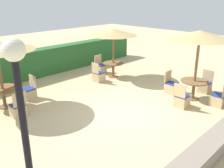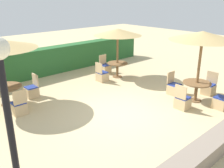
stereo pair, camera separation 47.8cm
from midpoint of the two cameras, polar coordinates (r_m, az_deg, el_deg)
ground_plane at (r=8.84m, az=4.21°, el=-6.49°), size 40.00×40.00×0.00m
hedge_row at (r=13.08m, az=-14.82°, el=4.83°), size 13.00×0.70×1.36m
stone_border at (r=7.21m, az=23.79°, el=-12.76°), size 10.00×0.56×0.45m
lamp_post at (r=4.25m, az=-20.29°, el=-2.89°), size 0.36×0.36×3.32m
parasol_front_right at (r=9.69m, az=21.39°, el=10.16°), size 2.41×2.41×2.68m
round_table_front_right at (r=10.14m, az=20.05°, el=-0.53°), size 1.06×1.06×0.75m
patio_chair_front_right_west at (r=9.41m, az=17.21°, el=-3.91°), size 0.46×0.46×0.93m
patio_chair_front_right_east at (r=11.12m, az=22.37°, el=-0.88°), size 0.46×0.46×0.93m
patio_chair_front_right_north at (r=10.65m, az=15.22°, el=-0.94°), size 0.46×0.46×0.93m
patio_chair_front_right_south at (r=9.91m, az=24.96°, el=-3.73°), size 0.46×0.46×0.93m
parasol_back_right at (r=12.05m, az=2.46°, el=11.73°), size 2.29×2.29×2.39m
round_table_back_right at (r=12.39m, az=2.34°, el=4.12°), size 1.01×1.01×0.73m
patio_chair_back_right_west at (r=11.85m, az=-1.15°, el=1.87°), size 0.46×0.46×0.93m
patio_chair_back_right_north at (r=13.15m, az=-0.54°, el=3.69°), size 0.46×0.46×0.93m
round_table_back_left at (r=9.90m, az=-21.86°, el=-1.27°), size 1.17×1.17×0.72m
patio_chair_back_left_east at (r=10.42m, az=-16.59°, el=-1.53°), size 0.46×0.46×0.93m
patio_chair_back_left_south at (r=9.07m, az=-19.07°, el=-5.04°), size 0.46×0.46×0.93m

